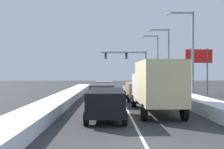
% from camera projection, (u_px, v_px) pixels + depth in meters
% --- Properties ---
extents(ground_plane, '(120.00, 120.00, 0.00)m').
position_uv_depth(ground_plane, '(124.00, 104.00, 21.13)').
color(ground_plane, '#333335').
extents(lane_stripe_between_right_lane_and_center_lane, '(0.14, 35.69, 0.01)m').
position_uv_depth(lane_stripe_between_right_lane_and_center_lane, '(122.00, 99.00, 24.38)').
color(lane_stripe_between_right_lane_and_center_lane, silver).
rests_on(lane_stripe_between_right_lane_and_center_lane, ground).
extents(snow_bank_right_shoulder, '(1.89, 35.69, 0.78)m').
position_uv_depth(snow_bank_right_shoulder, '(175.00, 95.00, 24.47)').
color(snow_bank_right_shoulder, silver).
rests_on(snow_bank_right_shoulder, ground).
extents(snow_bank_left_shoulder, '(2.01, 35.69, 0.68)m').
position_uv_depth(snow_bank_left_shoulder, '(68.00, 96.00, 24.28)').
color(snow_bank_left_shoulder, silver).
rests_on(snow_bank_left_shoulder, ground).
extents(box_truck_right_lane_nearest, '(2.53, 7.20, 3.36)m').
position_uv_depth(box_truck_right_lane_nearest, '(156.00, 84.00, 16.13)').
color(box_truck_right_lane_nearest, silver).
rests_on(box_truck_right_lane_nearest, ground).
extents(suv_tan_right_lane_second, '(2.16, 4.90, 1.67)m').
position_uv_depth(suv_tan_right_lane_second, '(137.00, 90.00, 23.82)').
color(suv_tan_right_lane_second, '#937F60').
rests_on(suv_tan_right_lane_second, ground).
extents(sedan_silver_right_lane_third, '(2.00, 4.50, 1.51)m').
position_uv_depth(sedan_silver_right_lane_third, '(132.00, 88.00, 29.62)').
color(sedan_silver_right_lane_third, '#B7BABF').
rests_on(sedan_silver_right_lane_third, ground).
extents(suv_black_center_lane_nearest, '(2.16, 4.90, 1.67)m').
position_uv_depth(suv_black_center_lane_nearest, '(106.00, 101.00, 14.06)').
color(suv_black_center_lane_nearest, black).
rests_on(suv_black_center_lane_nearest, ground).
extents(suv_charcoal_center_lane_second, '(2.16, 4.90, 1.67)m').
position_uv_depth(suv_charcoal_center_lane_second, '(102.00, 92.00, 21.25)').
color(suv_charcoal_center_lane_second, '#38383D').
rests_on(suv_charcoal_center_lane_second, ground).
extents(suv_gray_center_lane_third, '(2.16, 4.90, 1.67)m').
position_uv_depth(suv_gray_center_lane_third, '(103.00, 87.00, 28.25)').
color(suv_gray_center_lane_third, slate).
rests_on(suv_gray_center_lane_third, ground).
extents(traffic_light_gantry, '(7.54, 0.47, 6.20)m').
position_uv_depth(traffic_light_gantry, '(132.00, 61.00, 40.59)').
color(traffic_light_gantry, slate).
rests_on(traffic_light_gantry, ground).
extents(street_lamp_right_near, '(2.66, 0.36, 8.30)m').
position_uv_depth(street_lamp_right_near, '(189.00, 48.00, 22.82)').
color(street_lamp_right_near, gray).
rests_on(street_lamp_right_near, ground).
extents(street_lamp_right_mid, '(2.66, 0.36, 7.84)m').
position_uv_depth(street_lamp_right_mid, '(165.00, 55.00, 29.30)').
color(street_lamp_right_mid, gray).
rests_on(street_lamp_right_mid, ground).
extents(street_lamp_right_far, '(2.66, 0.36, 8.07)m').
position_uv_depth(street_lamp_right_far, '(155.00, 57.00, 35.79)').
color(street_lamp_right_far, gray).
rests_on(street_lamp_right_far, ground).
extents(roadside_sign_right, '(3.20, 0.16, 5.50)m').
position_uv_depth(roadside_sign_right, '(199.00, 61.00, 29.34)').
color(roadside_sign_right, '#59595B').
rests_on(roadside_sign_right, ground).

